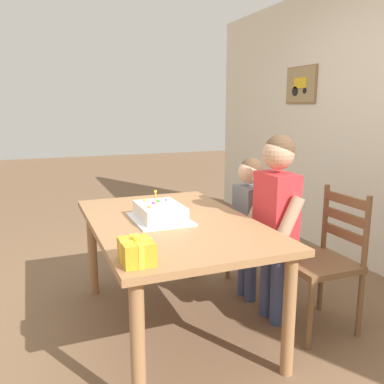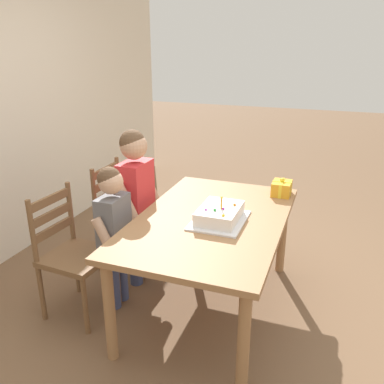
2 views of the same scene
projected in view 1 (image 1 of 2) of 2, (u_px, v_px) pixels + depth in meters
ground_plane at (173, 326)px, 2.74m from camera, size 20.00×20.00×0.00m
dining_table at (172, 233)px, 2.61m from camera, size 1.57×0.99×0.73m
birthday_cake at (160, 213)px, 2.59m from camera, size 0.44×0.34×0.19m
gift_box_red_large at (136, 251)px, 1.87m from camera, size 0.19×0.15×0.14m
chair_left at (264, 229)px, 3.30m from camera, size 0.45×0.45×0.92m
chair_right at (324, 260)px, 2.64m from camera, size 0.42×0.42×0.92m
child_older at (276, 211)px, 2.67m from camera, size 0.46×0.26×1.27m
child_younger at (249, 215)px, 3.02m from camera, size 0.39×0.22×1.08m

